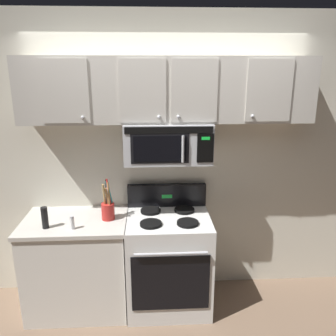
{
  "coord_description": "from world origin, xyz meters",
  "views": [
    {
      "loc": [
        -0.16,
        -2.44,
        2.22
      ],
      "look_at": [
        0.0,
        0.49,
        1.35
      ],
      "focal_mm": 36.89,
      "sensor_mm": 36.0,
      "label": 1
    }
  ],
  "objects_px": {
    "stove_range": "(168,260)",
    "salt_shaker": "(72,223)",
    "over_range_microwave": "(168,142)",
    "utensil_crock_red": "(108,208)",
    "pepper_mill": "(45,218)"
  },
  "relations": [
    {
      "from": "stove_range",
      "to": "salt_shaker",
      "type": "relative_size",
      "value": 9.55
    },
    {
      "from": "pepper_mill",
      "to": "utensil_crock_red",
      "type": "bearing_deg",
      "value": 16.36
    },
    {
      "from": "over_range_microwave",
      "to": "utensil_crock_red",
      "type": "distance_m",
      "value": 0.79
    },
    {
      "from": "stove_range",
      "to": "over_range_microwave",
      "type": "distance_m",
      "value": 1.11
    },
    {
      "from": "stove_range",
      "to": "utensil_crock_red",
      "type": "xyz_separation_m",
      "value": [
        -0.54,
        0.0,
        0.54
      ]
    },
    {
      "from": "pepper_mill",
      "to": "stove_range",
      "type": "bearing_deg",
      "value": 8.12
    },
    {
      "from": "over_range_microwave",
      "to": "pepper_mill",
      "type": "bearing_deg",
      "value": -165.78
    },
    {
      "from": "utensil_crock_red",
      "to": "pepper_mill",
      "type": "distance_m",
      "value": 0.53
    },
    {
      "from": "over_range_microwave",
      "to": "utensil_crock_red",
      "type": "bearing_deg",
      "value": -167.85
    },
    {
      "from": "salt_shaker",
      "to": "utensil_crock_red",
      "type": "bearing_deg",
      "value": 33.03
    },
    {
      "from": "stove_range",
      "to": "salt_shaker",
      "type": "distance_m",
      "value": 0.97
    },
    {
      "from": "salt_shaker",
      "to": "over_range_microwave",
      "type": "bearing_deg",
      "value": 20.0
    },
    {
      "from": "stove_range",
      "to": "salt_shaker",
      "type": "height_order",
      "value": "stove_range"
    },
    {
      "from": "utensil_crock_red",
      "to": "pepper_mill",
      "type": "xyz_separation_m",
      "value": [
        -0.51,
        -0.15,
        -0.01
      ]
    },
    {
      "from": "utensil_crock_red",
      "to": "salt_shaker",
      "type": "distance_m",
      "value": 0.34
    }
  ]
}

